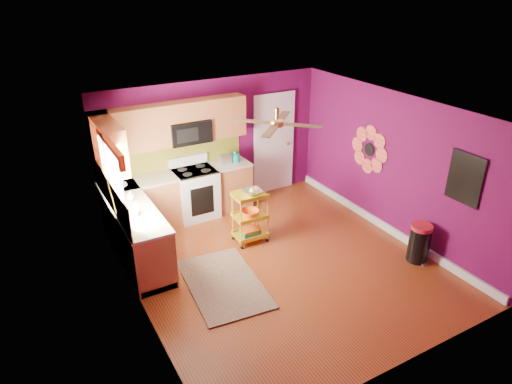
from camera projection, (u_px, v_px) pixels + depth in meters
ground at (280, 263)px, 7.36m from camera, size 5.00×5.00×0.00m
room_envelope at (285, 169)px, 6.67m from camera, size 4.54×5.04×2.52m
lower_cabinets at (161, 212)px, 8.01m from camera, size 2.81×2.31×0.94m
electric_range at (195, 193)px, 8.62m from camera, size 0.76×0.66×1.13m
upper_cabinetry at (153, 131)px, 7.75m from camera, size 2.80×2.30×1.26m
left_window at (111, 167)px, 6.46m from camera, size 0.08×1.35×1.08m
panel_door at (274, 144)px, 9.46m from camera, size 0.95×0.11×2.15m
right_wall_art at (409, 162)px, 7.45m from camera, size 0.04×2.74×1.04m
ceiling_fan at (277, 123)px, 6.53m from camera, size 1.01×1.01×0.26m
shag_rug at (224, 283)px, 6.85m from camera, size 1.19×1.77×0.02m
rolling_cart at (250, 215)px, 7.76m from camera, size 0.56×0.42×1.00m
trash_can at (419, 243)px, 7.30m from camera, size 0.36×0.38×0.65m
teal_kettle at (235, 158)px, 8.78m from camera, size 0.18×0.18×0.21m
toaster at (225, 159)px, 8.67m from camera, size 0.22×0.15×0.18m
soap_bottle_a at (136, 208)px, 6.85m from camera, size 0.08×0.08×0.18m
soap_bottle_b at (130, 196)px, 7.27m from camera, size 0.12×0.12×0.16m
counter_dish at (119, 186)px, 7.73m from camera, size 0.26×0.26×0.06m
counter_cup at (135, 213)px, 6.80m from camera, size 0.13×0.13×0.10m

